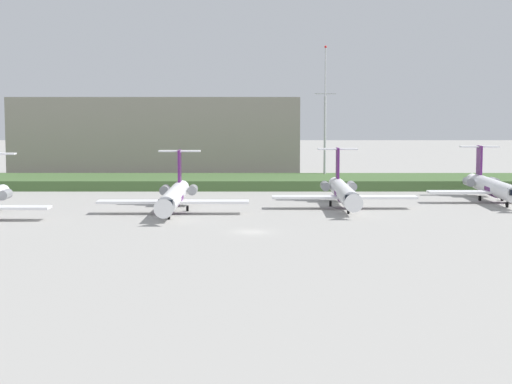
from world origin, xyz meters
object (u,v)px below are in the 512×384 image
at_px(regional_jet_fourth, 347,192).
at_px(antenna_mast, 329,127).
at_px(regional_jet_third, 178,196).
at_px(regional_jet_fifth, 498,187).

height_order(regional_jet_fourth, antenna_mast, antenna_mast).
relative_size(regional_jet_third, regional_jet_fifth, 1.00).
bearing_deg(regional_jet_fifth, regional_jet_fourth, -162.95).
bearing_deg(regional_jet_fifth, antenna_mast, 125.84).
xyz_separation_m(regional_jet_fourth, antenna_mast, (0.35, 43.76, 9.12)).
xyz_separation_m(regional_jet_fifth, antenna_mast, (-25.81, 35.73, 9.12)).
bearing_deg(regional_jet_fifth, regional_jet_third, -164.51).
bearing_deg(regional_jet_third, regional_jet_fifth, 15.49).
height_order(regional_jet_third, regional_jet_fourth, same).
height_order(regional_jet_fifth, antenna_mast, antenna_mast).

